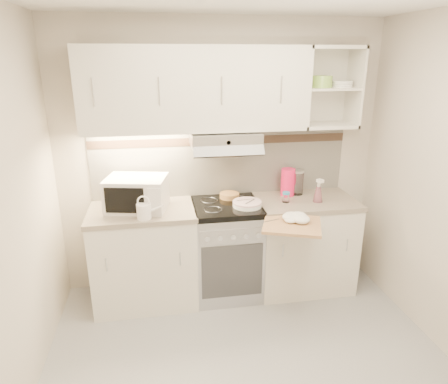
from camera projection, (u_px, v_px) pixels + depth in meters
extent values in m
plane|color=gray|center=(253.00, 375.00, 2.85)|extent=(3.00, 3.00, 0.00)
cube|color=beige|center=(221.00, 158.00, 3.76)|extent=(3.00, 0.04, 2.50)
cube|color=silver|center=(221.00, 162.00, 3.76)|extent=(2.40, 0.02, 0.64)
cube|color=#3A2A20|center=(221.00, 141.00, 3.69)|extent=(2.40, 0.01, 0.08)
cube|color=silver|center=(195.00, 89.00, 3.35)|extent=(1.90, 0.34, 0.70)
cube|color=silver|center=(329.00, 87.00, 3.54)|extent=(0.50, 0.34, 0.70)
cylinder|color=#8BBF49|center=(321.00, 82.00, 3.51)|extent=(0.19, 0.19, 0.10)
cylinder|color=white|center=(342.00, 84.00, 3.55)|extent=(0.18, 0.18, 0.06)
cube|color=#B7B7BC|center=(225.00, 138.00, 3.50)|extent=(0.60, 0.40, 0.12)
cube|color=silver|center=(145.00, 257.00, 3.62)|extent=(0.90, 0.60, 0.86)
cube|color=gray|center=(142.00, 211.00, 3.48)|extent=(0.92, 0.62, 0.04)
cube|color=silver|center=(303.00, 245.00, 3.86)|extent=(0.90, 0.60, 0.86)
cube|color=gray|center=(306.00, 201.00, 3.72)|extent=(0.92, 0.62, 0.04)
cube|color=#B7B7BC|center=(226.00, 251.00, 3.74)|extent=(0.60, 0.58, 0.85)
cube|color=black|center=(226.00, 207.00, 3.60)|extent=(0.60, 0.60, 0.05)
cube|color=silver|center=(137.00, 193.00, 3.44)|extent=(0.57, 0.47, 0.28)
cube|color=black|center=(136.00, 200.00, 3.27)|extent=(0.32, 0.09, 0.22)
cylinder|color=white|center=(144.00, 211.00, 3.25)|extent=(0.12, 0.12, 0.13)
cone|color=white|center=(155.00, 209.00, 3.24)|extent=(0.17, 0.06, 0.10)
torus|color=white|center=(143.00, 202.00, 3.22)|extent=(0.10, 0.03, 0.10)
cylinder|color=white|center=(247.00, 206.00, 3.53)|extent=(0.26, 0.26, 0.02)
cylinder|color=white|center=(247.00, 204.00, 3.53)|extent=(0.26, 0.26, 0.02)
cylinder|color=white|center=(247.00, 202.00, 3.52)|extent=(0.26, 0.26, 0.02)
cube|color=silver|center=(247.00, 201.00, 3.52)|extent=(0.16, 0.07, 0.01)
cylinder|color=#9B8345|center=(229.00, 196.00, 3.74)|extent=(0.18, 0.18, 0.05)
cylinder|color=#FF1754|center=(288.00, 182.00, 3.78)|extent=(0.13, 0.13, 0.26)
cube|color=#FF1754|center=(295.00, 179.00, 3.78)|extent=(0.02, 0.03, 0.11)
cylinder|color=white|center=(297.00, 183.00, 3.82)|extent=(0.12, 0.12, 0.22)
cylinder|color=#B7B7BC|center=(298.00, 171.00, 3.78)|extent=(0.13, 0.13, 0.02)
cylinder|color=silver|center=(286.00, 198.00, 3.63)|extent=(0.06, 0.06, 0.08)
cylinder|color=#2585BB|center=(286.00, 193.00, 3.61)|extent=(0.07, 0.07, 0.02)
cone|color=pink|center=(318.00, 194.00, 3.63)|extent=(0.09, 0.09, 0.14)
cube|color=#AD824F|center=(292.00, 225.00, 3.21)|extent=(0.57, 0.54, 0.02)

